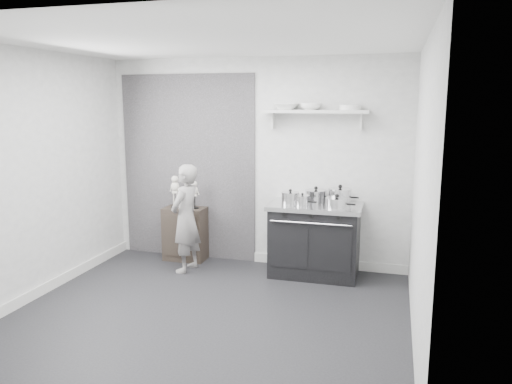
{
  "coord_description": "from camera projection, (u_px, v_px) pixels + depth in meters",
  "views": [
    {
      "loc": [
        1.77,
        -4.47,
        2.15
      ],
      "look_at": [
        0.25,
        0.95,
        1.12
      ],
      "focal_mm": 35.0,
      "sensor_mm": 36.0,
      "label": 1
    }
  ],
  "objects": [
    {
      "name": "ground",
      "position": [
        208.0,
        314.0,
        5.09
      ],
      "size": [
        4.0,
        4.0,
        0.0
      ],
      "primitive_type": "plane",
      "color": "black",
      "rests_on": "ground"
    },
    {
      "name": "room_shell",
      "position": [
        202.0,
        153.0,
        4.96
      ],
      "size": [
        4.02,
        3.62,
        2.71
      ],
      "color": "#B0B0AE",
      "rests_on": "ground"
    },
    {
      "name": "wall_shelf",
      "position": [
        315.0,
        112.0,
        6.11
      ],
      "size": [
        1.3,
        0.26,
        0.24
      ],
      "color": "silver",
      "rests_on": "room_shell"
    },
    {
      "name": "stove",
      "position": [
        315.0,
        239.0,
        6.18
      ],
      "size": [
        1.13,
        0.7,
        0.9
      ],
      "color": "black",
      "rests_on": "ground"
    },
    {
      "name": "side_cabinet",
      "position": [
        185.0,
        234.0,
        6.8
      ],
      "size": [
        0.56,
        0.33,
        0.73
      ],
      "primitive_type": "cube",
      "color": "black",
      "rests_on": "ground"
    },
    {
      "name": "child",
      "position": [
        186.0,
        218.0,
        6.28
      ],
      "size": [
        0.4,
        0.54,
        1.38
      ],
      "primitive_type": "imported",
      "rotation": [
        0.0,
        0.0,
        -1.72
      ],
      "color": "gray",
      "rests_on": "ground"
    },
    {
      "name": "pot_front_left",
      "position": [
        290.0,
        198.0,
        6.06
      ],
      "size": [
        0.31,
        0.22,
        0.19
      ],
      "color": "#BCBCBE",
      "rests_on": "stove"
    },
    {
      "name": "pot_back_left",
      "position": [
        316.0,
        196.0,
        6.24
      ],
      "size": [
        0.36,
        0.27,
        0.2
      ],
      "color": "#BCBCBE",
      "rests_on": "stove"
    },
    {
      "name": "pot_back_right",
      "position": [
        340.0,
        196.0,
        6.1
      ],
      "size": [
        0.37,
        0.28,
        0.24
      ],
      "color": "#BCBCBE",
      "rests_on": "stove"
    },
    {
      "name": "pot_front_right",
      "position": [
        337.0,
        203.0,
        5.85
      ],
      "size": [
        0.35,
        0.26,
        0.17
      ],
      "color": "#BCBCBE",
      "rests_on": "stove"
    },
    {
      "name": "pot_front_center",
      "position": [
        302.0,
        201.0,
        5.96
      ],
      "size": [
        0.26,
        0.17,
        0.16
      ],
      "color": "#BCBCBE",
      "rests_on": "stove"
    },
    {
      "name": "skeleton_full",
      "position": [
        175.0,
        189.0,
        6.73
      ],
      "size": [
        0.14,
        0.09,
        0.5
      ],
      "primitive_type": null,
      "color": "beige",
      "rests_on": "side_cabinet"
    },
    {
      "name": "skeleton_torso",
      "position": [
        195.0,
        193.0,
        6.66
      ],
      "size": [
        0.12,
        0.08,
        0.43
      ],
      "primitive_type": null,
      "color": "beige",
      "rests_on": "side_cabinet"
    },
    {
      "name": "bowl_large",
      "position": [
        286.0,
        107.0,
        6.19
      ],
      "size": [
        0.31,
        0.31,
        0.08
      ],
      "primitive_type": "imported",
      "color": "white",
      "rests_on": "wall_shelf"
    },
    {
      "name": "bowl_small",
      "position": [
        310.0,
        106.0,
        6.1
      ],
      "size": [
        0.26,
        0.26,
        0.08
      ],
      "primitive_type": "imported",
      "color": "white",
      "rests_on": "wall_shelf"
    },
    {
      "name": "plate_stack",
      "position": [
        350.0,
        107.0,
        5.98
      ],
      "size": [
        0.26,
        0.26,
        0.06
      ],
      "primitive_type": "cylinder",
      "color": "white",
      "rests_on": "wall_shelf"
    }
  ]
}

